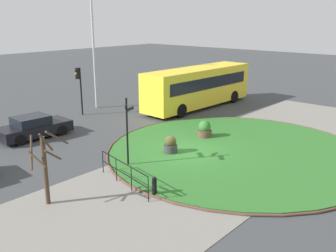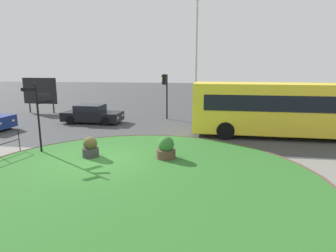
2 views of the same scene
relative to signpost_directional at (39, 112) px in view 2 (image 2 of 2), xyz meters
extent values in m
plane|color=#3D3F42|center=(3.11, -0.87, -1.97)|extent=(120.00, 120.00, 0.00)
cube|color=gray|center=(3.11, -3.06, -1.96)|extent=(32.00, 7.64, 0.02)
cylinder|color=#2D6B28|center=(5.22, -2.88, -1.92)|extent=(13.56, 13.56, 0.10)
torus|color=brown|center=(5.22, -2.88, -1.91)|extent=(13.87, 13.87, 0.11)
cylinder|color=black|center=(-0.03, -0.02, -0.33)|extent=(0.09, 0.09, 3.27)
sphere|color=black|center=(-0.03, -0.02, 1.35)|extent=(0.10, 0.10, 0.10)
cube|color=black|center=(-0.27, -0.24, 1.08)|extent=(0.44, 0.42, 0.15)
cube|color=black|center=(0.29, 0.07, 0.80)|extent=(0.56, 0.18, 0.15)
cube|color=black|center=(0.21, 0.27, 0.47)|extent=(0.46, 0.53, 0.15)
cylinder|color=black|center=(-1.33, 0.26, -1.44)|extent=(0.04, 0.04, 1.06)
cube|color=yellow|center=(12.12, 4.96, -0.28)|extent=(10.51, 2.70, 2.83)
cube|color=black|center=(12.16, 6.18, 0.12)|extent=(9.19, 0.27, 0.88)
cube|color=black|center=(12.09, 3.74, 0.12)|extent=(9.19, 0.27, 0.88)
cylinder|color=black|center=(8.81, 6.16, -1.47)|extent=(1.01, 0.33, 1.00)
cylinder|color=black|center=(8.75, 3.94, -1.47)|extent=(1.01, 0.33, 1.00)
cube|color=#EAEACC|center=(-4.79, 4.65, -1.37)|extent=(0.04, 0.20, 0.12)
cube|color=#EAEACC|center=(-4.89, 3.56, -1.37)|extent=(0.04, 0.20, 0.12)
cylinder|color=black|center=(-5.61, 5.01, -1.65)|extent=(0.66, 0.28, 0.64)
cube|color=black|center=(-0.57, 7.52, -1.47)|extent=(4.27, 1.95, 0.64)
cube|color=black|center=(-0.74, 7.52, -0.90)|extent=(1.97, 1.65, 0.51)
cube|color=#EAEACC|center=(1.57, 7.98, -1.44)|extent=(0.03, 0.20, 0.12)
cube|color=#EAEACC|center=(1.53, 6.90, -1.44)|extent=(0.03, 0.20, 0.12)
cylinder|color=black|center=(0.77, 8.29, -1.65)|extent=(0.65, 0.24, 0.64)
cylinder|color=black|center=(0.71, 6.65, -1.65)|extent=(0.65, 0.24, 0.64)
cylinder|color=black|center=(-1.84, 8.38, -1.65)|extent=(0.65, 0.24, 0.64)
cylinder|color=black|center=(-1.90, 6.74, -1.65)|extent=(0.65, 0.24, 0.64)
cylinder|color=black|center=(4.57, 9.82, -0.24)|extent=(0.11, 0.11, 3.45)
cube|color=black|center=(4.36, 9.81, 1.10)|extent=(0.27, 0.27, 0.78)
sphere|color=black|center=(4.21, 9.80, 1.34)|extent=(0.16, 0.16, 0.16)
sphere|color=#F2A519|center=(4.21, 9.80, 1.10)|extent=(0.16, 0.16, 0.16)
sphere|color=black|center=(4.21, 9.80, 0.85)|extent=(0.16, 0.16, 0.16)
cylinder|color=#B7B7BC|center=(6.73, 10.90, 2.50)|extent=(0.16, 0.16, 8.93)
cylinder|color=black|center=(-8.02, 11.34, -0.99)|extent=(0.12, 0.12, 1.95)
cylinder|color=black|center=(-5.73, 11.30, -0.99)|extent=(0.12, 0.12, 1.95)
cube|color=yellow|center=(-6.87, 11.32, -0.02)|extent=(3.05, 0.17, 2.15)
cube|color=black|center=(-6.88, 11.25, -0.02)|extent=(3.14, 0.08, 2.25)
cylinder|color=#383838|center=(2.59, -0.43, -1.72)|extent=(0.72, 0.72, 0.50)
sphere|color=#4C4723|center=(2.59, -0.43, -1.27)|extent=(0.61, 0.61, 0.61)
cylinder|color=brown|center=(5.96, -0.17, -1.73)|extent=(0.84, 0.84, 0.48)
sphere|color=#33702D|center=(5.96, -0.17, -1.25)|extent=(0.71, 0.71, 0.71)
camera|label=1|loc=(-11.56, -12.71, 4.96)|focal=40.69mm
camera|label=2|loc=(7.72, -12.13, 2.09)|focal=30.70mm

